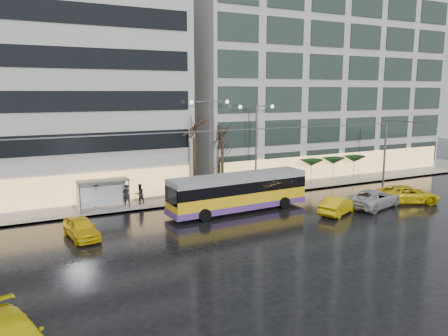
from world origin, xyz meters
TOP-DOWN VIEW (x-y plane):
  - ground at (0.00, 0.00)m, footprint 140.00×140.00m
  - sidewalk at (2.00, 14.00)m, footprint 80.00×10.00m
  - kerb at (2.00, 9.05)m, footprint 80.00×0.10m
  - building_right at (19.00, 19.00)m, footprint 32.00×14.00m
  - trolleybus at (2.12, 5.36)m, footprint 12.39×4.98m
  - catenary at (1.00, 7.94)m, footprint 42.24×5.12m
  - bus_shelter at (-8.38, 10.69)m, footprint 4.20×1.60m
  - street_lamp_near at (2.00, 10.80)m, footprint 3.96×0.36m
  - street_lamp_far at (7.00, 10.80)m, footprint 3.96×0.36m
  - tree_a at (0.50, 11.00)m, footprint 3.20×3.20m
  - tree_b at (3.50, 11.20)m, footprint 3.20×3.20m
  - parasol_a at (14.00, 11.00)m, footprint 2.50×2.50m
  - parasol_b at (17.00, 11.00)m, footprint 2.50×2.50m
  - parasol_c at (20.00, 11.00)m, footprint 2.50×2.50m
  - taxi_a at (-10.80, 4.10)m, footprint 2.27×4.44m
  - taxi_b at (9.06, 0.97)m, footprint 4.66×3.27m
  - taxi_c at (17.18, 1.06)m, footprint 6.13×4.69m
  - sedan_silver at (13.24, 1.20)m, footprint 6.18×4.02m
  - pedestrian_a at (-5.94, 10.94)m, footprint 1.08×1.10m
  - pedestrian_b at (-4.80, 10.91)m, footprint 1.01×0.88m
  - pedestrian_c at (-8.49, 11.47)m, footprint 1.31×0.91m

SIDE VIEW (x-z plane):
  - ground at x=0.00m, z-range 0.00..0.00m
  - sidewalk at x=2.00m, z-range 0.00..0.15m
  - kerb at x=2.00m, z-range 0.00..0.15m
  - taxi_a at x=-10.80m, z-range 0.00..1.45m
  - taxi_b at x=9.06m, z-range 0.00..1.46m
  - taxi_c at x=17.18m, z-range 0.00..1.55m
  - sedan_silver at x=13.24m, z-range 0.00..1.58m
  - pedestrian_b at x=-4.80m, z-range 0.15..1.94m
  - pedestrian_c at x=-8.49m, z-range 0.23..2.34m
  - trolleybus at x=2.12m, z-range -1.30..4.38m
  - pedestrian_a at x=-5.94m, z-range 0.48..2.67m
  - bus_shelter at x=-8.38m, z-range 0.71..3.22m
  - parasol_a at x=14.00m, z-range 1.12..3.77m
  - parasol_b at x=17.00m, z-range 1.12..3.77m
  - parasol_c at x=20.00m, z-range 1.12..3.77m
  - catenary at x=1.00m, z-range 0.75..7.75m
  - street_lamp_far at x=7.00m, z-range 1.45..9.98m
  - street_lamp_near at x=2.00m, z-range 1.48..10.51m
  - tree_b at x=3.50m, z-range 2.55..10.25m
  - tree_a at x=0.50m, z-range 2.89..11.29m
  - building_right at x=19.00m, z-range 0.15..25.15m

